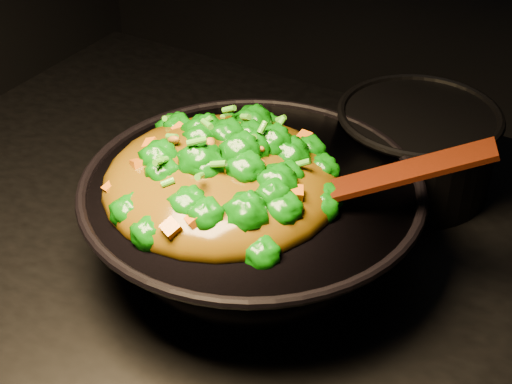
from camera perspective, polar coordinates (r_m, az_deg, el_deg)
The scene contains 4 objects.
wok at distance 0.96m, azimuth -0.30°, elevation -2.29°, with size 0.40×0.40×0.11m, color black, non-canonical shape.
stir_fry at distance 0.90m, azimuth -2.58°, elevation 2.94°, with size 0.28×0.28×0.10m, color #0A5A06, non-canonical shape.
spatula at distance 0.88m, azimuth 9.07°, elevation 0.99°, with size 0.25×0.04×0.01m, color #370F04.
back_pot at distance 1.11m, azimuth 11.50°, elevation 3.08°, with size 0.21×0.21×0.12m, color black.
Camera 1 is at (0.38, -0.66, 1.55)m, focal length 55.00 mm.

